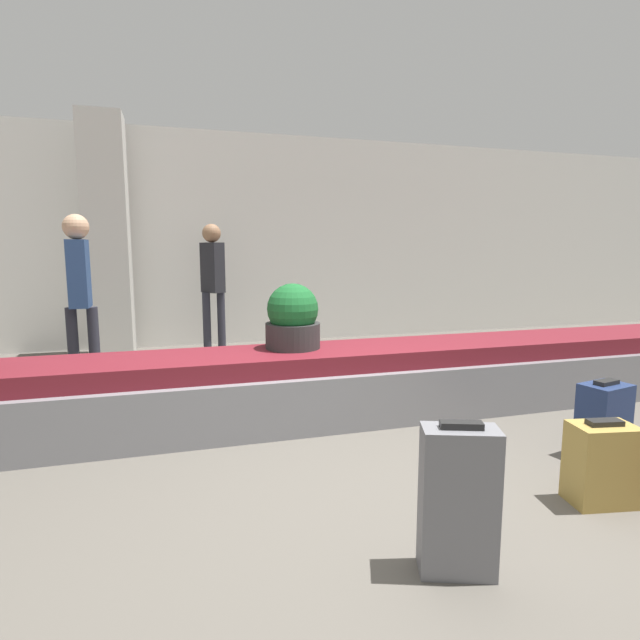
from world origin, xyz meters
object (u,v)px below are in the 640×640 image
at_px(suitcase_0, 603,420).
at_px(suitcase_3, 601,464).
at_px(potted_plant_1, 293,319).
at_px(suitcase_2, 459,500).
at_px(traveler_1, 213,276).
at_px(pillar, 107,238).
at_px(traveler_0, 80,285).

height_order(suitcase_0, suitcase_3, suitcase_0).
bearing_deg(potted_plant_1, suitcase_2, -84.62).
height_order(suitcase_3, traveler_1, traveler_1).
xyz_separation_m(pillar, traveler_1, (1.35, -0.21, -0.51)).
relative_size(pillar, suitcase_3, 6.43).
bearing_deg(suitcase_3, traveler_0, 143.51).
relative_size(suitcase_2, traveler_1, 0.39).
xyz_separation_m(potted_plant_1, traveler_0, (-1.89, 1.42, 0.23)).
bearing_deg(traveler_1, suitcase_0, 174.85).
height_order(suitcase_0, traveler_0, traveler_0).
distance_m(pillar, traveler_0, 1.77).
xyz_separation_m(suitcase_0, suitcase_2, (-1.68, -0.84, 0.08)).
height_order(suitcase_0, potted_plant_1, potted_plant_1).
distance_m(suitcase_0, traveler_0, 4.83).
bearing_deg(traveler_1, pillar, 47.76).
relative_size(pillar, suitcase_0, 5.80).
relative_size(suitcase_3, traveler_0, 0.28).
bearing_deg(suitcase_2, potted_plant_1, 115.24).
bearing_deg(suitcase_0, pillar, 116.95).
height_order(pillar, traveler_0, pillar).
bearing_deg(suitcase_3, potted_plant_1, 134.06).
xyz_separation_m(suitcase_0, potted_plant_1, (-1.90, 1.46, 0.60)).
height_order(suitcase_2, traveler_0, traveler_0).
relative_size(suitcase_3, traveler_1, 0.28).
bearing_deg(suitcase_0, suitcase_2, -165.34).
bearing_deg(suitcase_0, traveler_0, 130.76).
xyz_separation_m(suitcase_2, suitcase_3, (1.12, 0.32, -0.11)).
relative_size(suitcase_3, potted_plant_1, 0.89).
height_order(pillar, suitcase_3, pillar).
bearing_deg(traveler_1, potted_plant_1, 155.35).
height_order(suitcase_3, potted_plant_1, potted_plant_1).
bearing_deg(pillar, suitcase_3, -58.38).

